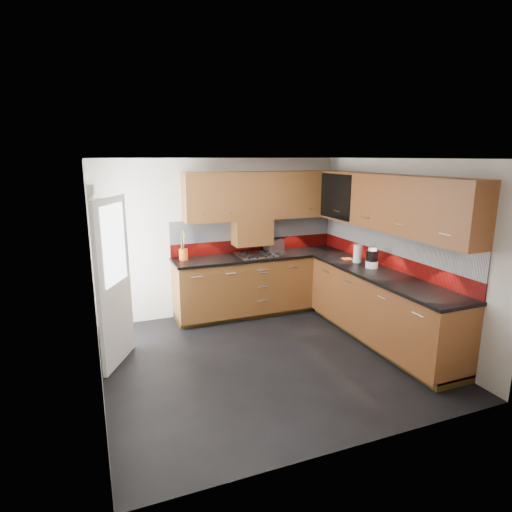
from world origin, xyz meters
name	(u,v)px	position (x,y,z in m)	size (l,w,h in m)	color
room	(267,239)	(0.00, 0.00, 1.50)	(4.00, 3.80, 2.64)	black
base_cabinets	(315,297)	(1.07, 0.72, 0.44)	(2.70, 3.20, 0.95)	brown
countertop	(315,265)	(1.05, 0.70, 0.92)	(2.72, 3.22, 0.04)	black
backsplash	(322,241)	(1.28, 0.93, 1.21)	(2.70, 3.20, 0.54)	maroon
upper_cabinets	(326,199)	(1.23, 0.78, 1.84)	(2.50, 3.20, 0.72)	brown
extractor_hood	(252,232)	(0.45, 1.64, 1.28)	(0.60, 0.33, 0.40)	brown
glass_cabinet	(344,194)	(1.71, 1.07, 1.87)	(0.32, 0.80, 0.66)	black
back_door	(104,276)	(-1.78, 0.75, 1.03)	(0.42, 1.19, 2.04)	white
gas_hob	(256,255)	(0.45, 1.47, 0.95)	(0.57, 0.50, 0.04)	silver
utensil_pot	(183,253)	(-0.64, 1.61, 1.04)	(0.13, 0.13, 0.46)	#E05515
toaster	(274,245)	(0.82, 1.62, 1.04)	(0.32, 0.23, 0.21)	silver
food_processor	(372,259)	(1.65, 0.21, 1.07)	(0.17, 0.17, 0.28)	white
paper_towel	(358,254)	(1.64, 0.54, 1.07)	(0.12, 0.12, 0.25)	white
orange_cloth	(347,259)	(1.61, 0.74, 0.95)	(0.14, 0.12, 0.02)	#E85419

